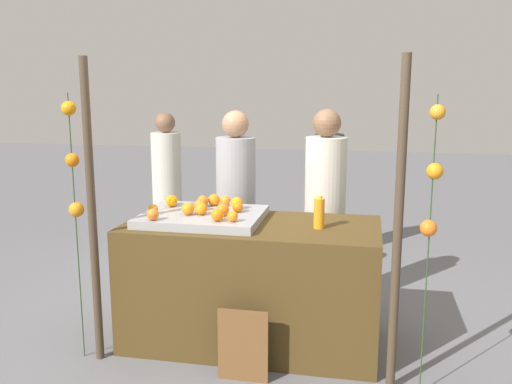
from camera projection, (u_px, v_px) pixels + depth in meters
name	position (u px, v px, depth m)	size (l,w,h in m)	color
ground_plane	(252.00, 340.00, 4.13)	(24.00, 24.00, 0.00)	slate
stall_counter	(252.00, 283.00, 4.05)	(1.81, 0.85, 0.90)	#4C3819
orange_tray	(203.00, 217.00, 4.03)	(0.86, 0.69, 0.06)	#9EA0A5
orange_0	(200.00, 205.00, 4.08)	(0.09, 0.09, 0.09)	orange
orange_1	(233.00, 216.00, 3.76)	(0.07, 0.07, 0.07)	orange
orange_2	(171.00, 201.00, 4.21)	(0.09, 0.09, 0.09)	orange
orange_3	(238.00, 207.00, 4.03)	(0.08, 0.08, 0.08)	orange
orange_4	(223.00, 210.00, 3.91)	(0.09, 0.09, 0.09)	orange
orange_5	(201.00, 209.00, 3.95)	(0.09, 0.09, 0.09)	orange
orange_6	(225.00, 201.00, 4.24)	(0.08, 0.08, 0.08)	orange
orange_7	(214.00, 200.00, 4.25)	(0.09, 0.09, 0.09)	orange
orange_8	(237.00, 203.00, 4.13)	(0.09, 0.09, 0.09)	orange
orange_9	(217.00, 215.00, 3.77)	(0.09, 0.09, 0.09)	orange
orange_10	(203.00, 201.00, 4.20)	(0.09, 0.09, 0.09)	orange
orange_11	(153.00, 215.00, 3.79)	(0.08, 0.08, 0.08)	orange
orange_12	(153.00, 209.00, 3.98)	(0.07, 0.07, 0.07)	orange
orange_13	(188.00, 209.00, 3.95)	(0.09, 0.09, 0.09)	orange
orange_14	(173.00, 200.00, 4.28)	(0.08, 0.08, 0.08)	orange
juice_bottle	(319.00, 213.00, 3.81)	(0.07, 0.07, 0.23)	orange
chalkboard_sign	(243.00, 346.00, 3.54)	(0.33, 0.03, 0.49)	brown
vendor_left	(236.00, 215.00, 4.75)	(0.33, 0.33, 1.66)	#99999E
vendor_right	(325.00, 218.00, 4.60)	(0.34, 0.34, 1.68)	beige
crowd_person_0	(167.00, 191.00, 6.01)	(0.32, 0.32, 1.58)	beige
crowd_person_1	(328.00, 191.00, 6.02)	(0.31, 0.31, 1.56)	#333338
canopy_post_left	(92.00, 215.00, 3.68)	(0.06, 0.06, 2.05)	#473828
canopy_post_right	(398.00, 230.00, 3.29)	(0.06, 0.06, 2.05)	#473828
garland_strand_left	(73.00, 167.00, 3.64)	(0.10, 0.11, 1.82)	#2D4C23
garland_strand_right	(433.00, 181.00, 3.17)	(0.11, 0.11, 1.82)	#2D4C23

